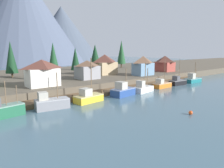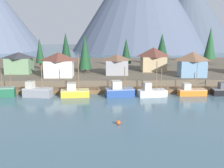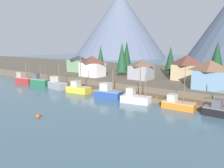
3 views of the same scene
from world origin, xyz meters
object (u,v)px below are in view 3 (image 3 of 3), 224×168
at_px(fishing_boat_blue, 108,92).
at_px(house_blue, 210,75).
at_px(fishing_boat_black, 222,111).
at_px(conifer_mid_left, 101,55).
at_px(house_grey, 141,69).
at_px(fishing_boat_red, 24,79).
at_px(house_tan, 187,67).
at_px(conifer_back_right, 127,54).
at_px(fishing_boat_grey, 57,85).
at_px(fishing_boat_white, 135,98).
at_px(conifer_near_left, 122,57).
at_px(fishing_boat_green, 39,81).
at_px(fishing_boat_orange, 178,104).
at_px(fishing_boat_yellow, 78,88).
at_px(conifer_mid_right, 170,59).
at_px(conifer_back_left, 217,57).
at_px(house_white, 92,66).
at_px(channel_buoy, 38,116).
at_px(house_green, 79,63).

xyz_separation_m(fishing_boat_blue, house_blue, (19.87, 11.40, 4.59)).
bearing_deg(fishing_boat_black, conifer_mid_left, 154.02).
relative_size(fishing_boat_black, house_grey, 1.31).
relative_size(fishing_boat_red, house_tan, 0.89).
distance_m(fishing_boat_red, house_blue, 56.04).
bearing_deg(conifer_back_right, fishing_boat_red, -118.32).
height_order(fishing_boat_grey, fishing_boat_white, fishing_boat_white).
bearing_deg(conifer_near_left, fishing_boat_blue, -65.46).
height_order(fishing_boat_green, fishing_boat_blue, fishing_boat_blue).
distance_m(fishing_boat_blue, fishing_boat_orange, 16.58).
relative_size(fishing_boat_red, conifer_near_left, 0.61).
bearing_deg(fishing_boat_red, fishing_boat_orange, -7.64).
xyz_separation_m(fishing_boat_yellow, conifer_mid_right, (13.75, 29.08, 6.87)).
xyz_separation_m(house_blue, conifer_near_left, (-28.81, 8.18, 2.54)).
distance_m(fishing_boat_grey, conifer_back_left, 50.14).
distance_m(fishing_boat_grey, fishing_boat_orange, 34.95).
bearing_deg(fishing_boat_black, conifer_near_left, 152.90).
height_order(fishing_boat_blue, conifer_near_left, conifer_near_left).
bearing_deg(fishing_boat_green, conifer_mid_right, 35.02).
bearing_deg(fishing_boat_orange, conifer_back_left, 88.42).
bearing_deg(fishing_boat_white, fishing_boat_orange, -4.72).
xyz_separation_m(house_white, conifer_near_left, (6.32, 7.51, 2.62)).
bearing_deg(fishing_boat_white, channel_buoy, -122.68).
bearing_deg(fishing_boat_white, fishing_boat_black, -6.98).
bearing_deg(fishing_boat_red, conifer_near_left, 28.54).
height_order(fishing_boat_white, house_blue, house_blue).
distance_m(fishing_boat_blue, conifer_near_left, 22.68).
xyz_separation_m(fishing_boat_grey, conifer_back_left, (34.99, 35.16, 7.33)).
xyz_separation_m(fishing_boat_orange, house_white, (-31.82, 11.36, 4.83)).
bearing_deg(fishing_boat_red, house_white, 22.87).
bearing_deg(house_green, house_white, -28.42).
bearing_deg(conifer_back_left, conifer_mid_right, -154.65).
relative_size(fishing_boat_orange, fishing_boat_black, 0.99).
distance_m(fishing_boat_white, house_green, 39.97).
bearing_deg(house_blue, fishing_boat_blue, -150.15).
height_order(house_tan, conifer_near_left, conifer_near_left).
bearing_deg(fishing_boat_white, fishing_boat_green, 170.59).
relative_size(fishing_boat_grey, conifer_near_left, 0.65).
bearing_deg(house_white, fishing_boat_black, -16.10).
relative_size(fishing_boat_grey, house_white, 0.92).
height_order(fishing_boat_red, conifer_mid_left, conifer_mid_left).
xyz_separation_m(house_grey, conifer_back_left, (16.50, 19.32, 3.18)).
relative_size(conifer_mid_right, channel_buoy, 13.62).
bearing_deg(channel_buoy, conifer_near_left, 101.63).
xyz_separation_m(fishing_boat_grey, house_white, (3.13, 11.87, 4.60)).
height_order(fishing_boat_yellow, house_green, fishing_boat_yellow).
height_order(conifer_near_left, conifer_mid_left, conifer_near_left).
distance_m(fishing_boat_yellow, house_white, 13.81).
relative_size(fishing_boat_green, house_green, 0.91).
relative_size(fishing_boat_white, house_grey, 1.24).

